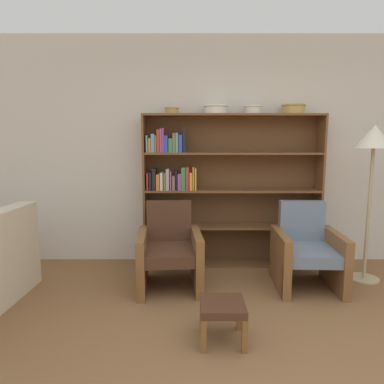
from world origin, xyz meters
name	(u,v)px	position (x,y,z in m)	size (l,w,h in m)	color
wall_back	(245,152)	(0.00, 2.64, 1.38)	(12.00, 0.06, 2.75)	silver
bookshelf	(213,192)	(-0.40, 2.47, 0.89)	(2.10, 0.30, 1.81)	brown
bowl_stoneware	(170,110)	(-0.91, 2.45, 1.86)	(0.17, 0.17, 0.08)	tan
bowl_terracotta	(214,109)	(-0.41, 2.45, 1.87)	(0.30, 0.30, 0.10)	silver
bowl_brass	(251,109)	(0.03, 2.45, 1.87)	(0.21, 0.21, 0.10)	silver
bowl_olive	(292,109)	(0.50, 2.45, 1.88)	(0.28, 0.28, 0.11)	tan
armchair_leather	(168,251)	(-0.91, 1.82, 0.37)	(0.69, 0.73, 0.86)	brown
armchair_cushioned	(305,251)	(0.51, 1.82, 0.37)	(0.66, 0.70, 0.86)	brown
floor_lamp	(372,147)	(1.21, 1.98, 1.44)	(0.39, 0.39, 1.67)	tan
footstool	(221,310)	(-0.45, 0.81, 0.25)	(0.33, 0.33, 0.31)	brown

